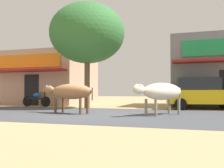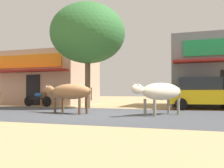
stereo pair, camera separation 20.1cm
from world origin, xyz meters
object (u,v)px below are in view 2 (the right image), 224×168
object	(u,v)px
parked_motorcycle	(38,99)
parked_hatchback_car	(202,93)
roadside_tree	(88,34)
cafe_chair_by_doorway	(45,98)
cow_near_brown	(70,92)
cow_far_dark	(161,92)

from	to	relation	value
parked_motorcycle	parked_hatchback_car	bearing A→B (deg)	2.30
roadside_tree	cafe_chair_by_doorway	size ratio (longest dim) A/B	6.39
parked_motorcycle	cow_near_brown	bearing A→B (deg)	-42.37
parked_motorcycle	cafe_chair_by_doorway	distance (m)	0.61
parked_hatchback_car	parked_motorcycle	size ratio (longest dim) A/B	1.98
parked_motorcycle	cow_far_dark	world-z (taller)	cow_far_dark
parked_hatchback_car	cafe_chair_by_doorway	world-z (taller)	parked_hatchback_car
roadside_tree	cow_near_brown	distance (m)	4.70
parked_hatchback_car	cow_far_dark	size ratio (longest dim) A/B	1.62
roadside_tree	cafe_chair_by_doorway	distance (m)	5.21
cow_near_brown	cafe_chair_by_doorway	world-z (taller)	cow_near_brown
cow_near_brown	cow_far_dark	size ratio (longest dim) A/B	1.07
cow_near_brown	cafe_chair_by_doorway	xyz separation A→B (m)	(-4.13, 4.45, -0.39)
parked_hatchback_car	cow_near_brown	bearing A→B (deg)	-142.16
parked_hatchback_car	parked_motorcycle	world-z (taller)	parked_hatchback_car
parked_hatchback_car	cow_near_brown	size ratio (longest dim) A/B	1.51
roadside_tree	cow_far_dark	xyz separation A→B (m)	(4.39, -2.97, -3.28)
cow_far_dark	roadside_tree	bearing A→B (deg)	145.93
parked_hatchback_car	parked_motorcycle	bearing A→B (deg)	-177.70
roadside_tree	cafe_chair_by_doorway	bearing A→B (deg)	162.10
cow_near_brown	parked_hatchback_car	bearing A→B (deg)	37.84
parked_motorcycle	cow_far_dark	size ratio (longest dim) A/B	0.82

